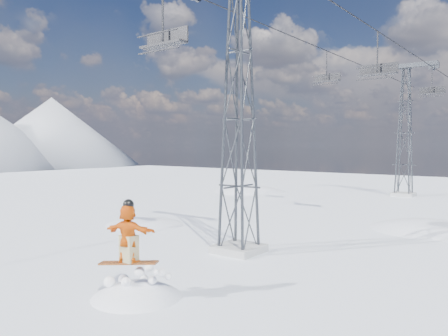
{
  "coord_description": "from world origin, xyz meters",
  "views": [
    {
      "loc": [
        11.08,
        -6.66,
        4.44
      ],
      "look_at": [
        1.78,
        5.67,
        3.63
      ],
      "focal_mm": 35.0,
      "sensor_mm": 36.0,
      "label": 1
    }
  ],
  "objects": [
    {
      "name": "ground",
      "position": [
        0.0,
        0.0,
        0.0
      ],
      "size": [
        120.0,
        120.0,
        0.0
      ],
      "primitive_type": "plane",
      "color": "white",
      "rests_on": "ground"
    },
    {
      "name": "lift_tower_near",
      "position": [
        0.8,
        8.0,
        5.47
      ],
      "size": [
        5.2,
        1.8,
        11.43
      ],
      "color": "#999999",
      "rests_on": "ground"
    },
    {
      "name": "lift_tower_far",
      "position": [
        0.8,
        33.0,
        5.47
      ],
      "size": [
        5.2,
        1.8,
        11.43
      ],
      "color": "#999999",
      "rests_on": "ground"
    },
    {
      "name": "lift_chair_far",
      "position": [
        -1.4,
        21.57,
        9.01
      ],
      "size": [
        1.86,
        0.53,
        2.3
      ],
      "color": "black",
      "rests_on": "ground"
    },
    {
      "name": "lift_chair_extra",
      "position": [
        3.0,
        32.43,
        8.88
      ],
      "size": [
        1.98,
        0.57,
        2.46
      ],
      "color": "black",
      "rests_on": "ground"
    },
    {
      "name": "snow_terrain",
      "position": [
        -4.77,
        21.24,
        -9.59
      ],
      "size": [
        39.0,
        37.0,
        22.0
      ],
      "color": "white",
      "rests_on": "ground"
    },
    {
      "name": "lift_chair_mid",
      "position": [
        3.0,
        18.54,
        8.69
      ],
      "size": [
        2.18,
        0.63,
        2.7
      ],
      "color": "black",
      "rests_on": "ground"
    },
    {
      "name": "lift_chair_near",
      "position": [
        -1.4,
        5.95,
        8.65
      ],
      "size": [
        2.21,
        0.64,
        2.74
      ],
      "color": "black",
      "rests_on": "ground"
    },
    {
      "name": "haul_cables",
      "position": [
        0.8,
        19.5,
        10.85
      ],
      "size": [
        4.46,
        51.0,
        0.06
      ],
      "color": "black",
      "rests_on": "ground"
    }
  ]
}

